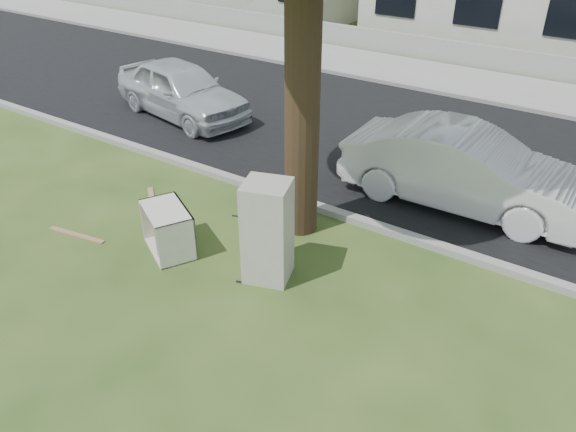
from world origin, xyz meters
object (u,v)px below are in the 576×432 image
Objects in this scene: fridge at (267,232)px; car_center at (464,169)px; cabinet at (168,230)px; car_left at (182,89)px.

fridge is 3.97m from car_center.
cabinet is (-1.67, -0.31, -0.40)m from fridge.
car_left reaches higher than cabinet.
cabinet is at bearing 138.65° from car_center.
car_center is (3.29, 3.94, 0.33)m from cabinet.
cabinet is at bearing 172.09° from fridge.
cabinet is 0.25× the size of car_left.
fridge is at bearing -115.62° from car_left.
car_center reaches higher than cabinet.
car_center reaches higher than car_left.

